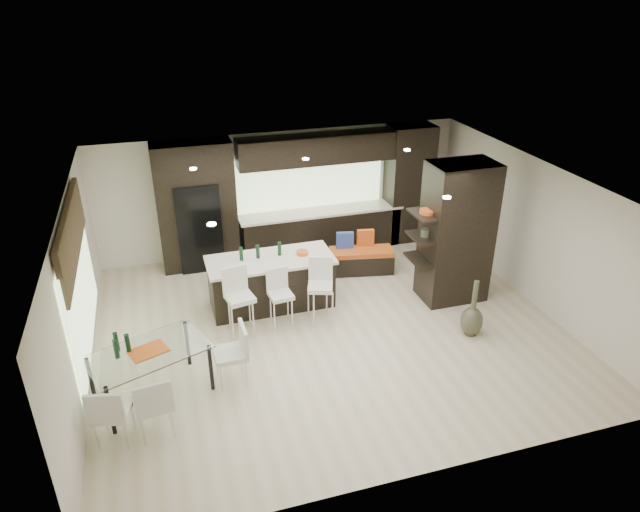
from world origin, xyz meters
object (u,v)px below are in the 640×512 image
object	(u,v)px
dining_table	(152,374)
chair_near	(154,407)
bench	(361,260)
stool_right	(320,297)
chair_end	(230,357)
floor_vase	(473,308)
chair_far	(113,415)
stool_left	(241,309)
kitchen_island	(271,282)
stool_mid	(281,305)

from	to	relation	value
dining_table	chair_near	size ratio (longest dim) A/B	1.83
bench	stool_right	bearing A→B (deg)	-120.27
stool_right	chair_end	xyz separation A→B (m)	(-1.81, -1.25, -0.04)
stool_right	floor_vase	bearing A→B (deg)	-7.50
chair_near	bench	bearing A→B (deg)	32.68
bench	chair_end	xyz separation A→B (m)	(-3.19, -2.83, 0.19)
chair_far	stool_left	bearing A→B (deg)	58.11
dining_table	stool_left	bearing A→B (deg)	18.07
floor_vase	dining_table	distance (m)	5.36
kitchen_island	stool_right	distance (m)	1.09
stool_left	chair_near	bearing A→B (deg)	-138.04
chair_far	chair_end	bearing A→B (deg)	38.57
kitchen_island	chair_far	xyz separation A→B (m)	(-2.78, -2.86, -0.04)
dining_table	chair_end	world-z (taller)	chair_end
bench	chair_far	distance (m)	6.08
stool_right	chair_near	xyz separation A→B (m)	(-2.97, -2.05, -0.03)
bench	dining_table	distance (m)	5.19
stool_mid	stool_right	xyz separation A→B (m)	(0.72, -0.02, 0.04)
dining_table	chair_end	distance (m)	1.16
floor_vase	bench	bearing A→B (deg)	110.21
stool_mid	stool_right	bearing A→B (deg)	-7.65
stool_left	stool_right	bearing A→B (deg)	-10.91
kitchen_island	stool_left	distance (m)	1.09
stool_right	chair_near	world-z (taller)	stool_right
bench	dining_table	size ratio (longest dim) A/B	0.79
stool_mid	chair_end	size ratio (longest dim) A/B	0.99
dining_table	chair_near	distance (m)	0.80
stool_right	dining_table	distance (m)	3.22
stool_left	chair_near	size ratio (longest dim) A/B	1.09
bench	chair_near	distance (m)	5.67
stool_mid	floor_vase	distance (m)	3.33
chair_far	bench	bearing A→B (deg)	50.06
stool_mid	bench	world-z (taller)	stool_mid
stool_right	chair_far	world-z (taller)	stool_right
chair_near	chair_far	distance (m)	0.52
stool_mid	dining_table	bearing A→B (deg)	-156.65
stool_mid	chair_near	xyz separation A→B (m)	(-2.25, -2.07, 0.02)
stool_mid	chair_far	size ratio (longest dim) A/B	1.00
stool_mid	kitchen_island	bearing A→B (deg)	83.90
stool_left	bench	xyz separation A→B (m)	(2.81, 1.59, -0.25)
stool_mid	chair_end	world-z (taller)	chair_end
dining_table	chair_near	bearing A→B (deg)	-111.00
floor_vase	chair_near	world-z (taller)	floor_vase
chair_far	chair_end	world-z (taller)	chair_end
chair_far	dining_table	bearing A→B (deg)	69.91
stool_right	chair_far	size ratio (longest dim) A/B	1.10
stool_right	chair_far	xyz separation A→B (m)	(-3.49, -2.05, -0.04)
kitchen_island	stool_left	world-z (taller)	stool_left
chair_near	chair_end	xyz separation A→B (m)	(1.16, 0.80, -0.01)
chair_near	chair_end	world-z (taller)	chair_near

